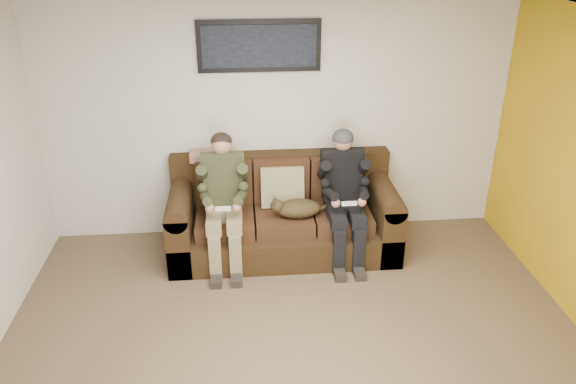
{
  "coord_description": "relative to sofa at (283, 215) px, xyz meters",
  "views": [
    {
      "loc": [
        -0.4,
        -3.49,
        3.2
      ],
      "look_at": [
        0.02,
        1.2,
        0.95
      ],
      "focal_mm": 35.0,
      "sensor_mm": 36.0,
      "label": 1
    }
  ],
  "objects": [
    {
      "name": "floor",
      "position": [
        -0.02,
        -1.83,
        -0.37
      ],
      "size": [
        5.0,
        5.0,
        0.0
      ],
      "primitive_type": "plane",
      "color": "brown",
      "rests_on": "ground"
    },
    {
      "name": "ceiling",
      "position": [
        -0.02,
        -1.83,
        2.23
      ],
      "size": [
        5.0,
        5.0,
        0.0
      ],
      "primitive_type": "plane",
      "rotation": [
        3.14,
        0.0,
        0.0
      ],
      "color": "silver",
      "rests_on": "ground"
    },
    {
      "name": "wall_back",
      "position": [
        -0.02,
        0.42,
        0.93
      ],
      "size": [
        5.0,
        0.0,
        5.0
      ],
      "primitive_type": "plane",
      "rotation": [
        1.57,
        0.0,
        0.0
      ],
      "color": "beige",
      "rests_on": "ground"
    },
    {
      "name": "sofa",
      "position": [
        0.0,
        0.0,
        0.0
      ],
      "size": [
        2.38,
        1.03,
        0.97
      ],
      "color": "black",
      "rests_on": "ground"
    },
    {
      "name": "throw_pillow",
      "position": [
        -0.0,
        0.04,
        0.32
      ],
      "size": [
        0.45,
        0.22,
        0.45
      ],
      "primitive_type": "cube",
      "rotation": [
        -0.21,
        0.0,
        0.0
      ],
      "color": "#8F875E",
      "rests_on": "sofa"
    },
    {
      "name": "throw_blanket",
      "position": [
        -0.72,
        0.3,
        0.61
      ],
      "size": [
        0.49,
        0.24,
        0.09
      ],
      "primitive_type": "cube",
      "color": "#C4A990",
      "rests_on": "sofa"
    },
    {
      "name": "person_left",
      "position": [
        -0.61,
        -0.2,
        0.39
      ],
      "size": [
        0.51,
        0.87,
        1.33
      ],
      "color": "#8A7A56",
      "rests_on": "sofa"
    },
    {
      "name": "person_right",
      "position": [
        0.61,
        -0.2,
        0.39
      ],
      "size": [
        0.51,
        0.86,
        1.34
      ],
      "color": "black",
      "rests_on": "sofa"
    },
    {
      "name": "cat",
      "position": [
        0.12,
        -0.24,
        0.21
      ],
      "size": [
        0.66,
        0.26,
        0.24
      ],
      "color": "#48391C",
      "rests_on": "sofa"
    },
    {
      "name": "framed_poster",
      "position": [
        -0.2,
        0.38,
        1.73
      ],
      "size": [
        1.25,
        0.05,
        0.52
      ],
      "color": "black",
      "rests_on": "wall_back"
    }
  ]
}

